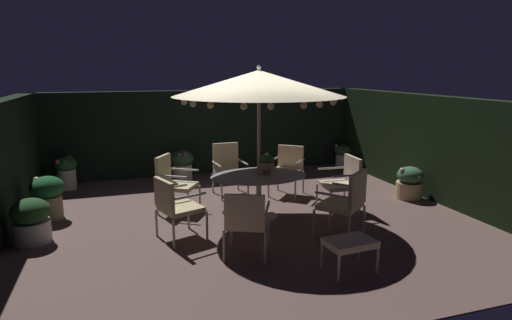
{
  "coord_description": "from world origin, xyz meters",
  "views": [
    {
      "loc": [
        -1.96,
        -6.65,
        2.46
      ],
      "look_at": [
        0.18,
        0.01,
        0.97
      ],
      "focal_mm": 29.9,
      "sensor_mm": 36.0,
      "label": 1
    }
  ],
  "objects_px": {
    "patio_umbrella": "(259,83)",
    "potted_plant_left_far": "(48,195)",
    "patio_dining_table": "(259,184)",
    "patio_chair_south": "(173,180)",
    "patio_chair_west": "(246,219)",
    "centerpiece_planter": "(267,162)",
    "patio_chair_north": "(347,199)",
    "potted_plant_front_corner": "(182,164)",
    "patio_chair_northeast": "(344,179)",
    "patio_chair_east": "(288,166)",
    "ottoman_footrest": "(350,244)",
    "potted_plant_left_near": "(343,155)",
    "potted_plant_back_right": "(66,171)",
    "potted_plant_back_center": "(31,220)",
    "patio_chair_southwest": "(175,204)",
    "patio_chair_southeast": "(228,166)",
    "potted_plant_back_left": "(410,183)"
  },
  "relations": [
    {
      "from": "patio_chair_west",
      "to": "potted_plant_left_far",
      "type": "height_order",
      "value": "patio_chair_west"
    },
    {
      "from": "centerpiece_planter",
      "to": "patio_chair_north",
      "type": "relative_size",
      "value": 0.36
    },
    {
      "from": "potted_plant_front_corner",
      "to": "potted_plant_back_right",
      "type": "bearing_deg",
      "value": 179.39
    },
    {
      "from": "centerpiece_planter",
      "to": "patio_chair_southwest",
      "type": "relative_size",
      "value": 0.4
    },
    {
      "from": "potted_plant_left_far",
      "to": "patio_umbrella",
      "type": "bearing_deg",
      "value": -17.06
    },
    {
      "from": "potted_plant_back_right",
      "to": "potted_plant_back_center",
      "type": "xyz_separation_m",
      "value": [
        -0.18,
        -2.89,
        -0.04
      ]
    },
    {
      "from": "centerpiece_planter",
      "to": "patio_chair_northeast",
      "type": "height_order",
      "value": "centerpiece_planter"
    },
    {
      "from": "patio_chair_northeast",
      "to": "patio_chair_south",
      "type": "bearing_deg",
      "value": 162.48
    },
    {
      "from": "patio_chair_south",
      "to": "potted_plant_left_far",
      "type": "relative_size",
      "value": 1.35
    },
    {
      "from": "patio_chair_southwest",
      "to": "potted_plant_front_corner",
      "type": "xyz_separation_m",
      "value": [
        0.59,
        3.39,
        -0.17
      ]
    },
    {
      "from": "patio_chair_south",
      "to": "potted_plant_back_center",
      "type": "bearing_deg",
      "value": -159.07
    },
    {
      "from": "patio_dining_table",
      "to": "potted_plant_left_near",
      "type": "height_order",
      "value": "patio_dining_table"
    },
    {
      "from": "patio_umbrella",
      "to": "patio_chair_southeast",
      "type": "distance_m",
      "value": 2.29
    },
    {
      "from": "potted_plant_left_far",
      "to": "potted_plant_back_right",
      "type": "height_order",
      "value": "potted_plant_left_far"
    },
    {
      "from": "centerpiece_planter",
      "to": "potted_plant_front_corner",
      "type": "xyz_separation_m",
      "value": [
        -1.0,
        2.91,
        -0.59
      ]
    },
    {
      "from": "patio_chair_southeast",
      "to": "patio_chair_northeast",
      "type": "bearing_deg",
      "value": -44.33
    },
    {
      "from": "patio_dining_table",
      "to": "patio_chair_north",
      "type": "distance_m",
      "value": 1.55
    },
    {
      "from": "potted_plant_front_corner",
      "to": "centerpiece_planter",
      "type": "bearing_deg",
      "value": -71.08
    },
    {
      "from": "patio_chair_east",
      "to": "potted_plant_back_left",
      "type": "distance_m",
      "value": 2.37
    },
    {
      "from": "patio_dining_table",
      "to": "patio_chair_southwest",
      "type": "height_order",
      "value": "patio_chair_southwest"
    },
    {
      "from": "potted_plant_back_left",
      "to": "patio_chair_southwest",
      "type": "bearing_deg",
      "value": -171.58
    },
    {
      "from": "patio_chair_north",
      "to": "potted_plant_back_left",
      "type": "bearing_deg",
      "value": 32.49
    },
    {
      "from": "patio_chair_southeast",
      "to": "potted_plant_back_center",
      "type": "bearing_deg",
      "value": -154.99
    },
    {
      "from": "ottoman_footrest",
      "to": "potted_plant_left_near",
      "type": "xyz_separation_m",
      "value": [
        2.8,
        5.19,
        -0.04
      ]
    },
    {
      "from": "patio_umbrella",
      "to": "patio_chair_north",
      "type": "height_order",
      "value": "patio_umbrella"
    },
    {
      "from": "patio_chair_north",
      "to": "patio_chair_southeast",
      "type": "xyz_separation_m",
      "value": [
        -1.09,
        2.77,
        -0.03
      ]
    },
    {
      "from": "patio_chair_east",
      "to": "potted_plant_back_center",
      "type": "height_order",
      "value": "patio_chair_east"
    },
    {
      "from": "patio_chair_southwest",
      "to": "potted_plant_back_right",
      "type": "bearing_deg",
      "value": 117.92
    },
    {
      "from": "ottoman_footrest",
      "to": "potted_plant_back_right",
      "type": "distance_m",
      "value": 6.31
    },
    {
      "from": "patio_dining_table",
      "to": "patio_umbrella",
      "type": "relative_size",
      "value": 0.58
    },
    {
      "from": "centerpiece_planter",
      "to": "potted_plant_front_corner",
      "type": "height_order",
      "value": "centerpiece_planter"
    },
    {
      "from": "centerpiece_planter",
      "to": "patio_chair_south",
      "type": "distance_m",
      "value": 1.73
    },
    {
      "from": "patio_chair_west",
      "to": "potted_plant_back_right",
      "type": "bearing_deg",
      "value": 121.43
    },
    {
      "from": "patio_chair_north",
      "to": "potted_plant_back_center",
      "type": "distance_m",
      "value": 4.58
    },
    {
      "from": "patio_umbrella",
      "to": "patio_chair_west",
      "type": "height_order",
      "value": "patio_umbrella"
    },
    {
      "from": "patio_chair_west",
      "to": "potted_plant_back_left",
      "type": "relative_size",
      "value": 1.46
    },
    {
      "from": "patio_chair_east",
      "to": "ottoman_footrest",
      "type": "distance_m",
      "value": 3.42
    },
    {
      "from": "ottoman_footrest",
      "to": "potted_plant_back_center",
      "type": "bearing_deg",
      "value": 150.64
    },
    {
      "from": "patio_dining_table",
      "to": "potted_plant_front_corner",
      "type": "bearing_deg",
      "value": 106.83
    },
    {
      "from": "patio_dining_table",
      "to": "patio_chair_south",
      "type": "distance_m",
      "value": 1.56
    },
    {
      "from": "patio_dining_table",
      "to": "patio_chair_south",
      "type": "xyz_separation_m",
      "value": [
        -1.32,
        0.82,
        -0.03
      ]
    },
    {
      "from": "centerpiece_planter",
      "to": "potted_plant_back_right",
      "type": "relative_size",
      "value": 0.54
    },
    {
      "from": "patio_chair_south",
      "to": "potted_plant_front_corner",
      "type": "relative_size",
      "value": 1.43
    },
    {
      "from": "patio_umbrella",
      "to": "potted_plant_left_far",
      "type": "xyz_separation_m",
      "value": [
        -3.36,
        1.03,
        -1.84
      ]
    },
    {
      "from": "ottoman_footrest",
      "to": "potted_plant_left_near",
      "type": "relative_size",
      "value": 1.08
    },
    {
      "from": "patio_chair_northeast",
      "to": "patio_chair_east",
      "type": "height_order",
      "value": "patio_chair_northeast"
    },
    {
      "from": "patio_umbrella",
      "to": "patio_chair_southwest",
      "type": "distance_m",
      "value": 2.29
    },
    {
      "from": "patio_chair_southeast",
      "to": "potted_plant_left_far",
      "type": "height_order",
      "value": "patio_chair_southeast"
    },
    {
      "from": "potted_plant_left_far",
      "to": "potted_plant_left_near",
      "type": "bearing_deg",
      "value": 16.57
    },
    {
      "from": "patio_chair_south",
      "to": "patio_chair_southwest",
      "type": "relative_size",
      "value": 1.06
    }
  ]
}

